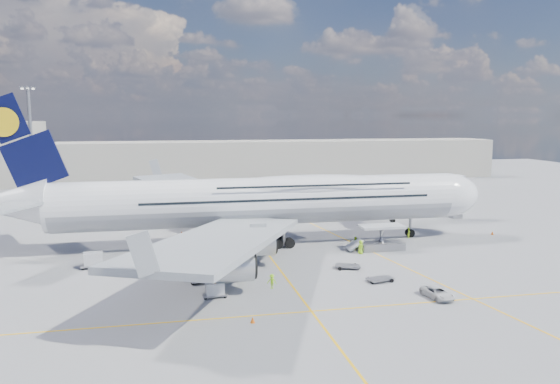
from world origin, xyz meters
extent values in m
plane|color=gray|center=(0.00, 0.00, 0.00)|extent=(300.00, 300.00, 0.00)
cube|color=yellow|center=(0.00, 0.00, 0.01)|extent=(0.25, 220.00, 0.01)
cube|color=yellow|center=(0.00, -20.00, 0.01)|extent=(120.00, 0.25, 0.01)
cube|color=yellow|center=(14.00, 10.00, 0.01)|extent=(14.16, 99.06, 0.01)
cylinder|color=white|center=(0.00, 10.00, 6.80)|extent=(62.00, 7.20, 7.20)
cylinder|color=#9EA0A5|center=(0.00, 10.00, 6.65)|extent=(60.76, 7.13, 7.13)
ellipsoid|color=white|center=(8.00, 10.00, 8.78)|extent=(36.00, 6.84, 3.76)
ellipsoid|color=white|center=(31.00, 10.00, 6.80)|extent=(11.52, 7.20, 7.20)
ellipsoid|color=black|center=(34.24, 10.00, 7.40)|extent=(3.84, 4.16, 1.44)
cone|color=white|center=(-35.50, 10.00, 7.60)|extent=(10.00, 6.84, 6.84)
cube|color=black|center=(-33.50, 10.00, 16.40)|extent=(11.02, 0.46, 14.61)
cylinder|color=yellow|center=(-35.60, 10.00, 18.90)|extent=(4.00, 0.60, 4.00)
cube|color=#999EA3|center=(-8.00, 30.00, 5.60)|extent=(25.49, 39.15, 3.35)
cube|color=#999EA3|center=(-8.00, -10.00, 5.60)|extent=(25.49, 39.15, 3.35)
cylinder|color=#B7BABF|center=(-3.00, 22.50, 3.20)|extent=(5.20, 3.50, 3.50)
cylinder|color=#B7BABF|center=(-7.50, 33.00, 3.20)|extent=(5.20, 3.50, 3.50)
cylinder|color=#B7BABF|center=(-3.00, -2.50, 3.20)|extent=(5.20, 3.50, 3.50)
cylinder|color=#B7BABF|center=(-7.50, -13.00, 3.20)|extent=(5.20, 3.50, 3.50)
cylinder|color=gray|center=(25.00, 10.00, 2.20)|extent=(0.44, 0.44, 3.80)
cylinder|color=black|center=(25.00, 10.00, 0.65)|extent=(1.30, 0.90, 1.30)
cylinder|color=gray|center=(0.00, 10.00, 2.20)|extent=(0.56, 0.56, 3.80)
cylinder|color=black|center=(0.00, 13.20, 0.75)|extent=(1.50, 0.90, 1.50)
cube|color=#B7B7BC|center=(25.00, 18.60, 7.10)|extent=(3.00, 10.00, 2.60)
cube|color=#B7B7BC|center=(33.00, 23.60, 7.10)|extent=(18.00, 3.00, 2.60)
cylinder|color=gray|center=(27.00, 21.60, 3.55)|extent=(0.80, 0.80, 7.10)
cylinder|color=black|center=(27.00, 21.60, 0.45)|extent=(0.90, 0.80, 0.90)
cylinder|color=gray|center=(41.00, 23.60, 3.55)|extent=(1.00, 1.00, 7.10)
cube|color=gray|center=(41.00, 23.60, 0.40)|extent=(2.00, 2.00, 0.80)
cylinder|color=#B7B7BC|center=(25.00, 14.80, 7.10)|extent=(3.60, 3.60, 2.80)
cube|color=silver|center=(17.00, 2.90, 3.50)|extent=(6.50, 3.20, 0.35)
cube|color=gray|center=(17.00, 2.90, 0.55)|extent=(6.50, 3.20, 1.10)
cube|color=gray|center=(17.00, 2.90, 2.05)|extent=(0.22, 1.99, 3.00)
cylinder|color=black|center=(14.40, 1.70, 0.35)|extent=(0.70, 0.30, 0.70)
cube|color=silver|center=(12.80, 2.90, 1.00)|extent=(2.16, 2.60, 1.60)
cylinder|color=gray|center=(-40.00, 45.00, 12.50)|extent=(0.70, 0.70, 25.00)
cube|color=gray|center=(-40.00, 45.00, 25.20)|extent=(3.00, 0.40, 0.60)
cube|color=#B2AD9E|center=(0.00, 95.00, 6.00)|extent=(180.00, 16.00, 12.00)
cube|color=#193814|center=(40.00, 140.00, 4.00)|extent=(160.00, 6.00, 8.00)
cube|color=gray|center=(-18.68, -2.96, 0.40)|extent=(3.48, 1.96, 0.20)
cylinder|color=black|center=(-20.04, -3.64, 0.25)|extent=(0.50, 0.20, 0.50)
cylinder|color=black|center=(-17.31, -2.27, 0.25)|extent=(0.50, 0.20, 0.50)
cube|color=silver|center=(-18.68, -2.96, 1.31)|extent=(2.57, 1.80, 1.70)
cube|color=gray|center=(-10.19, -7.99, 0.35)|extent=(3.28, 2.25, 0.18)
cylinder|color=black|center=(-11.39, -8.59, 0.22)|extent=(0.44, 0.18, 0.44)
cylinder|color=black|center=(-8.99, -7.39, 0.22)|extent=(0.44, 0.18, 0.44)
cube|color=gray|center=(-9.24, -13.64, 0.31)|extent=(2.78, 1.62, 0.16)
cylinder|color=black|center=(-10.31, -14.18, 0.20)|extent=(0.39, 0.16, 0.39)
cylinder|color=black|center=(-8.17, -13.11, 0.20)|extent=(0.39, 0.16, 0.39)
cube|color=silver|center=(-9.24, -13.64, 1.03)|extent=(2.06, 1.48, 1.34)
cube|color=gray|center=(-23.70, 1.41, 0.38)|extent=(3.45, 2.13, 0.20)
cylinder|color=black|center=(-25.00, 0.75, 0.24)|extent=(0.48, 0.20, 0.48)
cylinder|color=black|center=(-22.40, 2.06, 0.24)|extent=(0.48, 0.20, 0.48)
cube|color=silver|center=(-23.70, 1.41, 1.25)|extent=(2.57, 1.92, 1.63)
cube|color=gray|center=(10.74, -12.04, 0.36)|extent=(3.40, 2.37, 0.19)
cylinder|color=black|center=(9.50, -12.65, 0.23)|extent=(0.45, 0.19, 0.45)
cylinder|color=black|center=(11.97, -11.42, 0.23)|extent=(0.45, 0.19, 0.45)
cube|color=gray|center=(8.75, -5.86, 0.37)|extent=(3.57, 2.73, 0.19)
cylinder|color=black|center=(7.48, -6.50, 0.23)|extent=(0.46, 0.19, 0.46)
cylinder|color=black|center=(10.02, -5.23, 0.23)|extent=(0.46, 0.19, 0.46)
cube|color=silver|center=(-11.40, -6.64, 0.62)|extent=(2.75, 2.08, 1.16)
cube|color=black|center=(-11.40, -6.64, 1.33)|extent=(1.25, 1.34, 0.44)
cylinder|color=black|center=(-12.29, -7.13, 0.28)|extent=(0.57, 0.22, 0.57)
cylinder|color=black|center=(-10.51, -6.15, 0.28)|extent=(0.57, 0.22, 0.57)
cube|color=gray|center=(-9.02, 32.65, 0.85)|extent=(5.90, 3.52, 1.71)
cube|color=silver|center=(-9.62, 32.65, 2.48)|extent=(4.53, 3.20, 1.88)
cube|color=silver|center=(-6.89, 32.65, 1.62)|extent=(2.02, 2.31, 1.37)
cube|color=black|center=(-6.29, 32.65, 1.79)|extent=(0.60, 1.67, 0.77)
cylinder|color=black|center=(-7.14, 31.67, 0.47)|extent=(0.94, 0.30, 0.94)
cylinder|color=black|center=(-10.90, 33.63, 0.47)|extent=(0.94, 0.30, 0.94)
cube|color=#DD590B|center=(-9.62, 32.65, 1.88)|extent=(4.58, 3.25, 0.43)
cube|color=gray|center=(-18.85, 43.91, 1.08)|extent=(7.35, 3.63, 2.17)
cube|color=silver|center=(-19.61, 43.91, 3.14)|extent=(5.55, 3.46, 2.38)
cube|color=silver|center=(-16.14, 43.91, 2.06)|extent=(2.30, 2.76, 1.73)
cube|color=black|center=(-15.38, 43.91, 2.27)|extent=(0.49, 2.17, 0.97)
cylinder|color=black|center=(-16.47, 42.67, 0.60)|extent=(1.19, 0.38, 1.19)
cylinder|color=black|center=(-21.23, 45.16, 0.60)|extent=(1.19, 0.38, 1.19)
imported|color=silver|center=(14.51, -19.00, 0.61)|extent=(2.60, 4.62, 1.22)
imported|color=#C0F619|center=(24.41, 9.17, 0.86)|extent=(0.72, 0.75, 1.73)
imported|color=#B0E518|center=(13.35, 3.77, 0.95)|extent=(1.17, 1.13, 1.91)
imported|color=#CDDF17|center=(-11.28, -4.25, 0.78)|extent=(0.57, 0.97, 1.56)
imported|color=#ADFF1A|center=(13.09, 1.01, 0.99)|extent=(0.98, 1.15, 1.99)
imported|color=#9DF319|center=(-2.51, -11.94, 0.86)|extent=(1.27, 1.04, 1.71)
cone|color=#DD590B|center=(39.22, 8.57, 0.30)|extent=(0.47, 0.47, 0.60)
cube|color=#DD590B|center=(39.22, 8.57, 0.02)|extent=(0.41, 0.41, 0.03)
cone|color=#DD590B|center=(-11.71, 19.91, 0.26)|extent=(0.40, 0.40, 0.51)
cube|color=#DD590B|center=(-11.71, 19.91, 0.01)|extent=(0.35, 0.35, 0.03)
cone|color=#DD590B|center=(-8.76, 27.51, 0.26)|extent=(0.41, 0.41, 0.53)
cube|color=#DD590B|center=(-8.76, 27.51, 0.01)|extent=(0.36, 0.36, 0.03)
cone|color=#DD590B|center=(-6.82, -3.94, 0.29)|extent=(0.45, 0.45, 0.57)
cube|color=#DD590B|center=(-6.82, -3.94, 0.02)|extent=(0.39, 0.39, 0.03)
cone|color=#DD590B|center=(-6.37, -21.82, 0.30)|extent=(0.46, 0.46, 0.59)
cube|color=#DD590B|center=(-6.37, -21.82, 0.02)|extent=(0.40, 0.40, 0.03)
camera|label=1|loc=(-14.26, -71.51, 19.80)|focal=35.00mm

